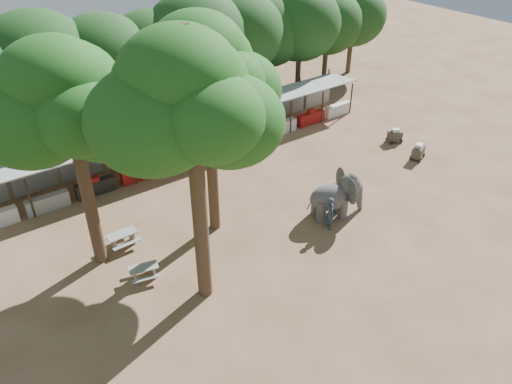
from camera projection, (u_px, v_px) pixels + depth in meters
ground at (332, 265)px, 24.36m from camera, size 100.00×100.00×0.00m
vendor_stalls at (191, 139)px, 33.16m from camera, size 28.00×2.99×2.80m
yard_tree_left at (63, 104)px, 20.33m from camera, size 7.10×6.90×11.02m
yard_tree_center at (186, 103)px, 17.85m from camera, size 7.10×6.90×12.04m
yard_tree_back at (202, 73)px, 22.41m from camera, size 7.10×6.90×11.36m
backdrop_trees at (149, 55)px, 34.33m from camera, size 46.46×5.95×8.33m
elephant at (337, 195)px, 27.26m from camera, size 3.40×2.54×2.52m
handler at (331, 213)px, 26.40m from camera, size 0.72×0.82×1.90m
picnic_table_near at (144, 271)px, 23.34m from camera, size 1.59×1.49×0.67m
picnic_table_far at (122, 238)px, 25.37m from camera, size 1.54×1.39×0.75m
cart_front at (418, 151)px, 33.07m from camera, size 1.31×1.09×1.09m
cart_back at (395, 135)px, 35.15m from camera, size 1.21×1.02×1.01m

